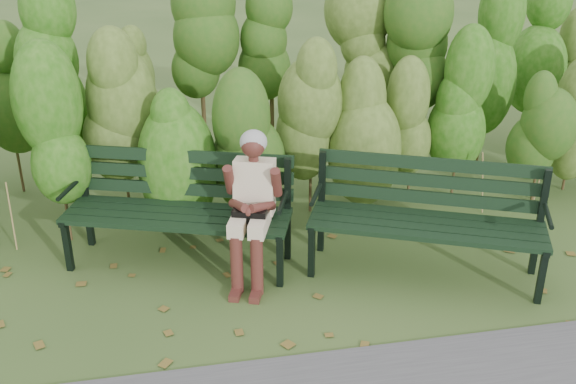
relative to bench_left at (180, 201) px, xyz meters
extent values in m
plane|color=#375324|center=(0.93, -0.67, -0.59)|extent=(80.00, 80.00, 0.00)
cylinder|color=#47381E|center=(-1.21, 0.63, -0.19)|extent=(0.03, 0.03, 0.80)
ellipsoid|color=#1F5D0E|center=(-1.21, 0.63, 0.45)|extent=(0.64, 0.64, 1.44)
cylinder|color=#47381E|center=(-0.60, 0.63, -0.19)|extent=(0.03, 0.03, 0.80)
ellipsoid|color=#1F5D0E|center=(-0.60, 0.63, 0.45)|extent=(0.64, 0.64, 1.44)
cylinder|color=#47381E|center=(0.02, 0.63, -0.19)|extent=(0.03, 0.03, 0.80)
ellipsoid|color=#1F5D0E|center=(0.02, 0.63, 0.45)|extent=(0.64, 0.64, 1.44)
cylinder|color=#47381E|center=(0.63, 0.63, -0.19)|extent=(0.03, 0.03, 0.80)
ellipsoid|color=#1F5D0E|center=(0.63, 0.63, 0.45)|extent=(0.64, 0.64, 1.44)
cylinder|color=#47381E|center=(1.24, 0.63, -0.19)|extent=(0.03, 0.03, 0.80)
ellipsoid|color=#1F5D0E|center=(1.24, 0.63, 0.45)|extent=(0.64, 0.64, 1.44)
cylinder|color=#47381E|center=(1.85, 0.63, -0.19)|extent=(0.03, 0.03, 0.80)
ellipsoid|color=#1F5D0E|center=(1.85, 0.63, 0.45)|extent=(0.64, 0.64, 1.44)
cylinder|color=#47381E|center=(2.46, 0.63, -0.19)|extent=(0.03, 0.03, 0.80)
ellipsoid|color=#1F5D0E|center=(2.46, 0.63, 0.45)|extent=(0.64, 0.64, 1.44)
cylinder|color=#47381E|center=(3.07, 0.63, -0.19)|extent=(0.03, 0.03, 0.80)
ellipsoid|color=#1F5D0E|center=(3.07, 0.63, 0.45)|extent=(0.64, 0.64, 1.44)
cylinder|color=#47381E|center=(3.69, 0.63, -0.19)|extent=(0.03, 0.03, 0.80)
ellipsoid|color=#1F5D0E|center=(3.69, 0.63, 0.45)|extent=(0.64, 0.64, 1.44)
cylinder|color=#47381E|center=(4.30, 0.63, -0.19)|extent=(0.03, 0.03, 0.80)
cylinder|color=#47381E|center=(-1.75, 1.63, -0.04)|extent=(0.04, 0.04, 1.10)
cylinder|color=#47381E|center=(-0.99, 1.63, -0.04)|extent=(0.04, 0.04, 1.10)
ellipsoid|color=#295A18|center=(-0.99, 1.63, 0.84)|extent=(0.70, 0.70, 1.98)
cylinder|color=#47381E|center=(-0.22, 1.63, -0.04)|extent=(0.04, 0.04, 1.10)
ellipsoid|color=#295A18|center=(-0.22, 1.63, 0.84)|extent=(0.70, 0.70, 1.98)
cylinder|color=#47381E|center=(0.55, 1.63, -0.04)|extent=(0.04, 0.04, 1.10)
ellipsoid|color=#295A18|center=(0.55, 1.63, 0.84)|extent=(0.70, 0.70, 1.98)
cylinder|color=#47381E|center=(1.32, 1.63, -0.04)|extent=(0.04, 0.04, 1.10)
ellipsoid|color=#295A18|center=(1.32, 1.63, 0.84)|extent=(0.70, 0.70, 1.98)
cylinder|color=#47381E|center=(2.09, 1.63, -0.04)|extent=(0.04, 0.04, 1.10)
ellipsoid|color=#295A18|center=(2.09, 1.63, 0.84)|extent=(0.70, 0.70, 1.98)
cylinder|color=#47381E|center=(2.85, 1.63, -0.04)|extent=(0.04, 0.04, 1.10)
ellipsoid|color=#295A18|center=(2.85, 1.63, 0.84)|extent=(0.70, 0.70, 1.98)
cylinder|color=#47381E|center=(3.62, 1.63, -0.04)|extent=(0.04, 0.04, 1.10)
ellipsoid|color=#295A18|center=(3.62, 1.63, 0.84)|extent=(0.70, 0.70, 1.98)
cylinder|color=#47381E|center=(4.39, 1.63, -0.04)|extent=(0.04, 0.04, 1.10)
ellipsoid|color=#295A18|center=(4.39, 1.63, 0.84)|extent=(0.70, 0.70, 1.98)
cube|color=brown|center=(0.12, 0.31, -0.59)|extent=(0.11, 0.11, 0.01)
cube|color=brown|center=(1.65, -0.99, -0.59)|extent=(0.10, 0.11, 0.01)
cube|color=brown|center=(1.10, -1.09, -0.59)|extent=(0.11, 0.11, 0.01)
cube|color=brown|center=(1.70, -1.31, -0.59)|extent=(0.11, 0.11, 0.01)
cube|color=brown|center=(-0.47, 0.09, -0.59)|extent=(0.11, 0.11, 0.01)
cube|color=brown|center=(2.77, 0.04, -0.59)|extent=(0.11, 0.09, 0.01)
cube|color=brown|center=(2.03, -1.16, -0.59)|extent=(0.09, 0.11, 0.01)
cube|color=brown|center=(3.38, -1.01, -0.59)|extent=(0.11, 0.11, 0.01)
cube|color=brown|center=(-0.22, -0.76, -0.59)|extent=(0.10, 0.08, 0.01)
cube|color=brown|center=(3.22, 0.14, -0.59)|extent=(0.07, 0.09, 0.01)
cube|color=brown|center=(1.01, -0.07, -0.59)|extent=(0.09, 0.07, 0.01)
cube|color=brown|center=(0.43, -0.66, -0.59)|extent=(0.11, 0.10, 0.01)
cube|color=brown|center=(1.98, -0.79, -0.59)|extent=(0.09, 0.10, 0.01)
cube|color=brown|center=(-1.08, -0.57, -0.59)|extent=(0.11, 0.11, 0.01)
cube|color=brown|center=(-1.31, 0.12, -0.59)|extent=(0.10, 0.11, 0.01)
cube|color=brown|center=(-0.05, -0.73, -0.59)|extent=(0.11, 0.11, 0.01)
cube|color=brown|center=(-0.57, 0.24, -0.59)|extent=(0.11, 0.10, 0.01)
cube|color=brown|center=(2.98, -0.89, -0.59)|extent=(0.09, 0.11, 0.01)
cube|color=brown|center=(0.56, 0.16, -0.59)|extent=(0.11, 0.11, 0.01)
cube|color=brown|center=(2.33, -1.14, -0.59)|extent=(0.11, 0.11, 0.01)
cube|color=brown|center=(-0.95, -0.10, -0.59)|extent=(0.11, 0.11, 0.01)
cube|color=brown|center=(2.07, 0.32, -0.59)|extent=(0.09, 0.10, 0.01)
cube|color=brown|center=(0.87, 0.32, -0.59)|extent=(0.11, 0.11, 0.01)
cube|color=brown|center=(0.43, -0.97, -0.59)|extent=(0.11, 0.11, 0.01)
cube|color=brown|center=(1.26, -0.45, -0.59)|extent=(0.10, 0.11, 0.01)
cube|color=brown|center=(-0.74, -0.34, -0.59)|extent=(0.09, 0.08, 0.01)
cube|color=brown|center=(1.11, -0.39, -0.59)|extent=(0.08, 0.10, 0.01)
cube|color=black|center=(-0.11, -0.32, -0.09)|extent=(1.95, 0.77, 0.04)
cube|color=black|center=(-0.06, -0.18, -0.09)|extent=(1.95, 0.77, 0.04)
cube|color=black|center=(-0.02, -0.05, -0.09)|extent=(1.95, 0.77, 0.04)
cube|color=black|center=(0.03, 0.08, -0.09)|extent=(1.95, 0.77, 0.04)
cube|color=black|center=(0.06, 0.18, 0.03)|extent=(1.93, 0.71, 0.12)
cube|color=black|center=(0.07, 0.20, 0.19)|extent=(1.93, 0.71, 0.12)
cube|color=black|center=(0.07, 0.21, 0.35)|extent=(1.93, 0.71, 0.12)
cube|color=black|center=(-1.03, -0.02, -0.34)|extent=(0.07, 0.07, 0.50)
cube|color=black|center=(-0.87, 0.44, -0.09)|extent=(0.07, 0.07, 1.01)
cube|color=black|center=(-0.95, 0.19, -0.11)|extent=(0.23, 0.55, 0.04)
cylinder|color=black|center=(-0.97, 0.14, 0.13)|extent=(0.17, 0.41, 0.04)
cube|color=black|center=(0.80, -0.64, -0.34)|extent=(0.07, 0.07, 0.50)
cube|color=black|center=(0.96, -0.18, -0.09)|extent=(0.07, 0.07, 1.01)
cube|color=black|center=(0.87, -0.43, -0.11)|extent=(0.23, 0.55, 0.04)
cylinder|color=black|center=(0.86, -0.48, 0.13)|extent=(0.17, 0.41, 0.04)
cube|color=black|center=(2.00, -0.90, -0.09)|extent=(1.91, 0.92, 0.04)
cube|color=black|center=(2.05, -0.77, -0.09)|extent=(1.91, 0.92, 0.04)
cube|color=black|center=(2.11, -0.65, -0.09)|extent=(1.91, 0.92, 0.04)
cube|color=black|center=(2.17, -0.52, -0.09)|extent=(1.91, 0.92, 0.04)
cube|color=black|center=(2.21, -0.42, 0.04)|extent=(1.88, 0.86, 0.12)
cube|color=black|center=(2.21, -0.41, 0.19)|extent=(1.88, 0.86, 0.12)
cube|color=black|center=(2.22, -0.39, 0.35)|extent=(1.88, 0.86, 0.12)
cube|color=black|center=(1.11, -0.53, -0.34)|extent=(0.07, 0.07, 0.51)
cube|color=black|center=(1.30, -0.09, -0.09)|extent=(0.07, 0.07, 1.01)
cube|color=black|center=(1.19, -0.33, -0.11)|extent=(0.27, 0.54, 0.04)
cylinder|color=black|center=(1.17, -0.38, 0.14)|extent=(0.20, 0.40, 0.04)
cube|color=black|center=(2.88, -1.30, -0.34)|extent=(0.07, 0.07, 0.51)
cube|color=black|center=(3.07, -0.86, -0.09)|extent=(0.07, 0.07, 1.01)
cube|color=black|center=(2.97, -1.09, -0.11)|extent=(0.27, 0.54, 0.04)
cylinder|color=black|center=(2.95, -1.15, 0.14)|extent=(0.20, 0.40, 0.04)
cube|color=beige|center=(0.48, -0.51, 0.00)|extent=(0.26, 0.43, 0.13)
cube|color=beige|center=(0.64, -0.56, 0.00)|extent=(0.26, 0.43, 0.13)
cylinder|color=#52241F|center=(0.43, -0.66, -0.32)|extent=(0.13, 0.13, 0.54)
cylinder|color=#52241F|center=(0.59, -0.72, -0.32)|extent=(0.13, 0.13, 0.54)
cube|color=#52241F|center=(0.40, -0.74, -0.57)|extent=(0.14, 0.21, 0.06)
cube|color=#52241F|center=(0.57, -0.79, -0.57)|extent=(0.14, 0.21, 0.06)
cube|color=beige|center=(0.64, -0.29, 0.22)|extent=(0.41, 0.34, 0.50)
cylinder|color=#52241F|center=(0.64, -0.31, 0.48)|extent=(0.09, 0.09, 0.10)
sphere|color=#52241F|center=(0.64, -0.31, 0.61)|extent=(0.20, 0.20, 0.20)
ellipsoid|color=gray|center=(0.64, -0.29, 0.63)|extent=(0.23, 0.22, 0.21)
cylinder|color=#52241F|center=(0.43, -0.30, 0.30)|extent=(0.15, 0.22, 0.30)
cylinder|color=#52241F|center=(0.81, -0.43, 0.30)|extent=(0.15, 0.22, 0.30)
cylinder|color=#52241F|center=(0.48, -0.45, 0.12)|extent=(0.16, 0.27, 0.13)
cylinder|color=#52241F|center=(0.68, -0.51, 0.12)|extent=(0.26, 0.21, 0.13)
sphere|color=#52241F|center=(0.56, -0.54, 0.10)|extent=(0.11, 0.11, 0.11)
cube|color=black|center=(0.56, -0.53, 0.04)|extent=(0.31, 0.20, 0.15)
camera|label=1|loc=(-0.07, -5.58, 2.62)|focal=42.00mm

